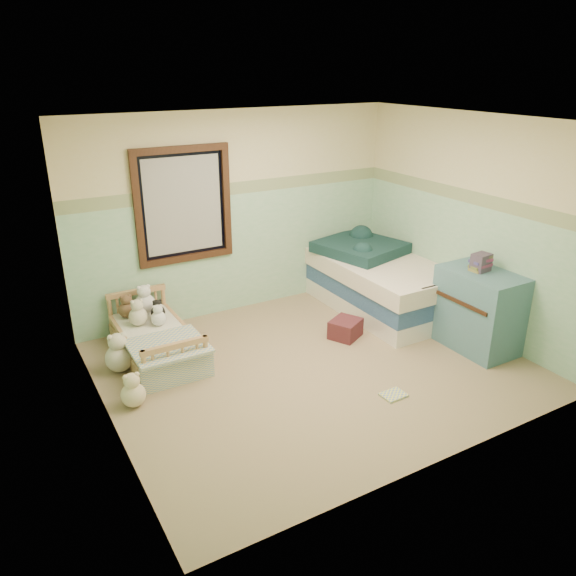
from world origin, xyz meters
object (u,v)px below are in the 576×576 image
plush_floor_tan (133,395)px  red_pillow (345,329)px  twin_bed_frame (375,298)px  dresser (478,310)px  floor_book (393,395)px  plush_floor_cream (119,358)px  toddler_bed_frame (157,348)px

plush_floor_tan → red_pillow: bearing=4.0°
twin_bed_frame → dresser: size_ratio=2.45×
dresser → red_pillow: (-1.13, 0.91, -0.34)m
twin_bed_frame → floor_book: size_ratio=9.29×
floor_book → plush_floor_tan: bearing=151.9°
floor_book → plush_floor_cream: bearing=138.2°
plush_floor_tan → dresser: size_ratio=0.26×
plush_floor_cream → dresser: dresser is taller
red_pillow → floor_book: red_pillow is taller
twin_bed_frame → floor_book: bearing=-123.2°
plush_floor_cream → twin_bed_frame: plush_floor_cream is taller
red_pillow → floor_book: size_ratio=1.46×
red_pillow → dresser: bearing=-39.0°
toddler_bed_frame → twin_bed_frame: twin_bed_frame is taller
toddler_bed_frame → red_pillow: (2.05, -0.66, 0.02)m
toddler_bed_frame → plush_floor_tan: (-0.49, -0.84, 0.03)m
plush_floor_tan → twin_bed_frame: (3.41, 0.74, -0.01)m
toddler_bed_frame → floor_book: (1.73, -1.92, -0.08)m
plush_floor_cream → floor_book: size_ratio=1.22×
twin_bed_frame → dresser: (0.26, -1.48, 0.34)m
dresser → floor_book: 1.56m
plush_floor_tan → dresser: dresser is taller
twin_bed_frame → plush_floor_tan: bearing=-167.8°
plush_floor_cream → dresser: (3.61, -1.45, 0.30)m
plush_floor_tan → red_pillow: plush_floor_tan is taller
toddler_bed_frame → red_pillow: bearing=-17.9°
toddler_bed_frame → plush_floor_tan: plush_floor_tan is taller
plush_floor_cream → twin_bed_frame: (3.35, 0.02, -0.03)m
twin_bed_frame → floor_book: 2.18m
plush_floor_cream → red_pillow: bearing=-12.2°
red_pillow → floor_book: 1.31m
plush_floor_tan → plush_floor_cream: bearing=85.7°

